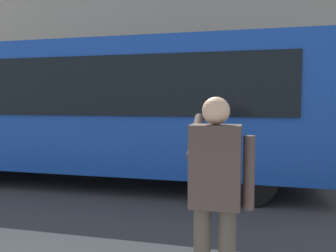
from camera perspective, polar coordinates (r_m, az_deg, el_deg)
The scene contains 3 objects.
ground_plane at distance 7.54m, azimuth 4.78°, elevation -9.78°, with size 60.00×60.00×0.00m, color #38383A.
red_bus at distance 7.71m, azimuth -9.56°, elevation 3.12°, with size 9.05×2.54×3.08m.
pedestrian_photographer at distance 2.78m, azimuth 7.98°, elevation -9.88°, with size 0.53×0.52×1.70m.
Camera 1 is at (-1.11, 7.24, 1.81)m, focal length 36.39 mm.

